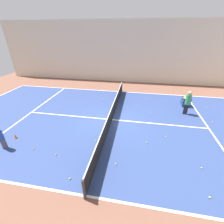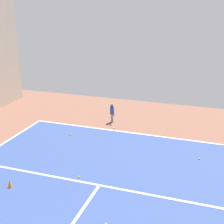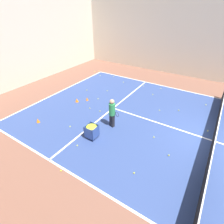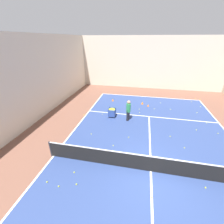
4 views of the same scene
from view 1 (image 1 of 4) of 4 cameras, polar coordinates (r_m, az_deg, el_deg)
The scene contains 41 objects.
ground_plane at distance 10.53m, azimuth 0.00°, elevation -2.95°, with size 34.13×34.13×0.00m, color brown.
court_playing_area at distance 10.53m, azimuth 0.00°, elevation -2.94°, with size 11.27×22.87×0.00m.
line_sideline_left at distance 15.57m, azimuth 3.66°, elevation 7.71°, with size 0.10×22.87×0.00m, color white.
line_sideline_right at distance 6.53m, azimuth -9.92°, elevation -28.99°, with size 0.10×22.87×0.00m, color white.
line_service_near at distance 13.04m, azimuth -28.34°, elevation -0.08°, with size 11.27×0.10×0.00m, color white.
line_service_far at distance 11.43m, azimuth 32.97°, elevation -5.31°, with size 11.27×0.10×0.00m, color white.
line_centre_service at distance 10.52m, azimuth 0.00°, elevation -2.92°, with size 0.10×12.58×0.00m, color white.
hall_enclosure_left at distance 18.40m, azimuth 5.47°, elevation 21.52°, with size 0.15×30.43×6.67m.
tennis_net at distance 10.26m, azimuth 0.00°, elevation -0.41°, with size 11.57×0.10×1.02m.
coach_at_net at distance 12.11m, azimuth 26.88°, elevation 3.66°, with size 0.45×0.72×1.80m.
child_midcourt at distance 9.55m, azimuth -36.65°, elevation -7.60°, with size 0.32×0.32×1.30m.
ball_cart at distance 13.67m, azimuth 26.46°, elevation 4.22°, with size 0.61×0.60×0.79m.
training_cone_2 at distance 10.36m, azimuth -32.92°, elevation -7.74°, with size 0.16×0.16×0.29m, color orange.
tennis_ball_0 at distance 16.06m, azimuth 23.08°, elevation 6.24°, with size 0.07×0.07×0.07m, color yellow.
tennis_ball_1 at distance 17.38m, azimuth -30.72°, elevation 6.06°, with size 0.07×0.07×0.07m, color yellow.
tennis_ball_2 at distance 12.30m, azimuth 33.86°, elevation -3.12°, with size 0.07×0.07×0.07m, color yellow.
tennis_ball_3 at distance 8.28m, azimuth -20.58°, elevation -14.85°, with size 0.07×0.07×0.07m, color yellow.
tennis_ball_4 at distance 8.63m, azimuth -6.19°, elevation -10.80°, with size 0.07×0.07×0.07m, color yellow.
tennis_ball_5 at distance 9.85m, azimuth 1.17°, elevation -5.12°, with size 0.07×0.07×0.07m, color yellow.
tennis_ball_9 at distance 9.09m, azimuth -27.68°, elevation -12.22°, with size 0.07×0.07×0.07m, color yellow.
tennis_ball_10 at distance 14.09m, azimuth -0.86°, elevation 5.65°, with size 0.07×0.07×0.07m, color yellow.
tennis_ball_11 at distance 11.72m, azimuth 14.55°, elevation -0.25°, with size 0.07×0.07×0.07m, color yellow.
tennis_ball_12 at distance 12.68m, azimuth -18.80°, elevation 1.35°, with size 0.07×0.07×0.07m, color yellow.
tennis_ball_15 at distance 14.43m, azimuth 32.39°, elevation 1.57°, with size 0.07×0.07×0.07m, color yellow.
tennis_ball_16 at distance 15.20m, azimuth -3.16°, elevation 7.33°, with size 0.07×0.07×0.07m, color yellow.
tennis_ball_18 at distance 9.40m, azimuth 19.78°, elevation -8.90°, with size 0.07×0.07×0.07m, color yellow.
tennis_ball_20 at distance 14.15m, azimuth 13.43°, elevation 4.95°, with size 0.07×0.07×0.07m, color yellow.
tennis_ball_21 at distance 7.07m, azimuth -15.74°, elevation -23.21°, with size 0.07×0.07×0.07m, color yellow.
tennis_ball_22 at distance 12.45m, azimuth 9.35°, elevation 2.06°, with size 0.07×0.07×0.07m, color yellow.
tennis_ball_23 at distance 13.85m, azimuth -3.79°, elevation 5.17°, with size 0.07×0.07×0.07m, color yellow.
tennis_ball_24 at distance 12.57m, azimuth -31.70°, elevation -1.84°, with size 0.07×0.07×0.07m, color yellow.
tennis_ball_25 at distance 8.26m, azimuth 30.95°, elevation -17.77°, with size 0.07×0.07×0.07m, color yellow.
tennis_ball_26 at distance 19.42m, azimuth -32.69°, elevation 7.57°, with size 0.07×0.07×0.07m, color yellow.
tennis_ball_27 at distance 7.35m, azimuth 33.21°, elevation -25.54°, with size 0.07×0.07×0.07m, color yellow.
tennis_ball_28 at distance 14.60m, azimuth -4.14°, elevation 6.40°, with size 0.07×0.07×0.07m, color yellow.
tennis_ball_29 at distance 11.12m, azimuth -14.05°, elevation -1.83°, with size 0.07×0.07×0.07m, color yellow.
tennis_ball_31 at distance 10.83m, azimuth -7.83°, elevation -2.05°, with size 0.07×0.07×0.07m, color yellow.
tennis_ball_32 at distance 7.35m, azimuth 1.51°, elevation -19.24°, with size 0.07×0.07×0.07m, color yellow.
tennis_ball_33 at distance 8.67m, azimuth 13.09°, elevation -11.29°, with size 0.07×0.07×0.07m, color yellow.
tennis_ball_35 at distance 13.65m, azimuth -13.75°, elevation 4.02°, with size 0.07×0.07×0.07m, color yellow.
tennis_ball_38 at distance 14.77m, azimuth 25.99°, elevation 3.77°, with size 0.07×0.07×0.07m, color yellow.
Camera 1 is at (8.87, 1.57, 5.45)m, focal length 24.00 mm.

